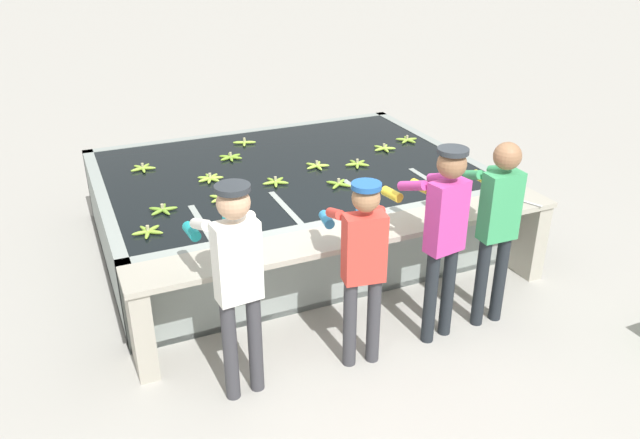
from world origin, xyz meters
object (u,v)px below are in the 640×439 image
(banana_bunch_floating_10, at_px, (231,157))
(knife_0, at_px, (520,200))
(worker_0, at_px, (236,271))
(worker_1, at_px, (362,258))
(banana_bunch_floating_0, at_px, (407,140))
(banana_bunch_floating_1, at_px, (317,166))
(banana_bunch_floating_4, at_px, (244,142))
(banana_bunch_floating_3, at_px, (384,148))
(banana_bunch_floating_6, at_px, (163,210))
(banana_bunch_floating_8, at_px, (143,168))
(banana_bunch_floating_11, at_px, (148,231))
(banana_bunch_ledge_0, at_px, (367,232))
(worker_2, at_px, (443,226))
(worker_3, at_px, (496,217))
(banana_bunch_floating_2, at_px, (357,164))
(banana_bunch_floating_9, at_px, (222,198))
(banana_bunch_floating_7, at_px, (210,178))
(banana_bunch_floating_12, at_px, (276,182))
(banana_bunch_floating_5, at_px, (339,184))

(banana_bunch_floating_10, relative_size, knife_0, 0.85)
(worker_0, bearing_deg, worker_1, -1.30)
(banana_bunch_floating_0, distance_m, banana_bunch_floating_1, 1.43)
(worker_0, height_order, banana_bunch_floating_4, worker_0)
(banana_bunch_floating_3, height_order, banana_bunch_floating_10, same)
(knife_0, bearing_deg, banana_bunch_floating_1, 131.14)
(banana_bunch_floating_6, xyz_separation_m, banana_bunch_floating_8, (0.02, 1.18, 0.00))
(banana_bunch_floating_11, bearing_deg, worker_0, -72.24)
(banana_bunch_floating_11, height_order, banana_bunch_ledge_0, banana_bunch_ledge_0)
(worker_2, relative_size, worker_3, 1.02)
(banana_bunch_floating_8, bearing_deg, banana_bunch_floating_2, -20.67)
(banana_bunch_floating_4, distance_m, banana_bunch_floating_10, 0.54)
(worker_2, bearing_deg, banana_bunch_floating_9, 128.40)
(worker_0, relative_size, banana_bunch_floating_10, 6.15)
(banana_bunch_floating_2, bearing_deg, banana_bunch_floating_8, 159.33)
(banana_bunch_floating_7, distance_m, knife_0, 3.13)
(worker_0, distance_m, banana_bunch_floating_2, 2.87)
(banana_bunch_ledge_0, distance_m, knife_0, 1.69)
(worker_3, height_order, banana_bunch_floating_6, worker_3)
(banana_bunch_floating_4, distance_m, banana_bunch_floating_9, 1.68)
(banana_bunch_floating_11, bearing_deg, banana_bunch_floating_12, 23.93)
(banana_bunch_floating_9, bearing_deg, worker_1, -70.67)
(banana_bunch_floating_1, height_order, banana_bunch_floating_6, same)
(banana_bunch_floating_1, distance_m, banana_bunch_floating_5, 0.57)
(banana_bunch_floating_0, relative_size, banana_bunch_floating_8, 1.00)
(worker_0, bearing_deg, banana_bunch_floating_11, 107.76)
(banana_bunch_floating_11, bearing_deg, banana_bunch_floating_6, 63.31)
(worker_1, height_order, banana_bunch_floating_7, worker_1)
(banana_bunch_floating_5, xyz_separation_m, banana_bunch_floating_6, (-1.78, 0.09, -0.00))
(banana_bunch_floating_4, bearing_deg, banana_bunch_floating_12, -93.97)
(banana_bunch_floating_5, xyz_separation_m, banana_bunch_floating_10, (-0.78, 1.23, -0.00))
(banana_bunch_floating_3, xyz_separation_m, banana_bunch_floating_4, (-1.45, 0.88, 0.00))
(banana_bunch_floating_11, bearing_deg, worker_1, -43.03)
(banana_bunch_floating_4, height_order, banana_bunch_floating_9, same)
(banana_bunch_floating_3, bearing_deg, banana_bunch_floating_7, -177.22)
(banana_bunch_floating_6, relative_size, banana_bunch_floating_10, 0.98)
(banana_bunch_floating_6, bearing_deg, banana_bunch_floating_0, 15.16)
(banana_bunch_floating_0, distance_m, banana_bunch_floating_8, 3.16)
(worker_1, distance_m, worker_3, 1.31)
(banana_bunch_floating_12, bearing_deg, worker_3, -55.17)
(worker_3, bearing_deg, banana_bunch_floating_6, 146.48)
(banana_bunch_floating_3, height_order, banana_bunch_floating_7, same)
(banana_bunch_floating_10, bearing_deg, banana_bunch_floating_1, -39.52)
(banana_bunch_floating_3, height_order, banana_bunch_ledge_0, banana_bunch_ledge_0)
(worker_1, distance_m, banana_bunch_floating_1, 2.28)
(banana_bunch_floating_1, distance_m, banana_bunch_floating_8, 1.90)
(banana_bunch_floating_5, bearing_deg, banana_bunch_floating_6, 176.98)
(banana_bunch_floating_5, xyz_separation_m, knife_0, (1.44, -1.06, -0.01))
(banana_bunch_floating_5, distance_m, banana_bunch_ledge_0, 1.13)
(worker_0, xyz_separation_m, banana_bunch_floating_9, (0.38, 1.74, -0.19))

